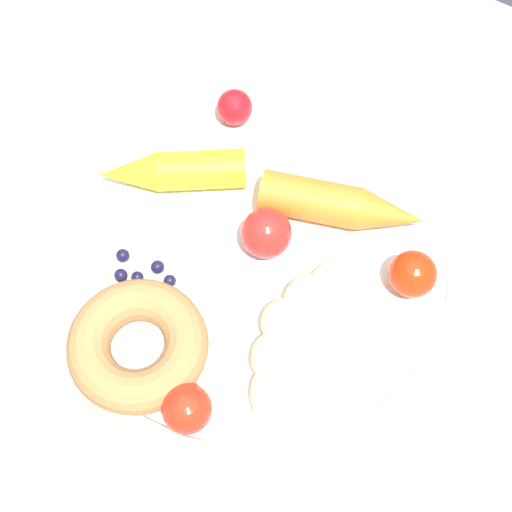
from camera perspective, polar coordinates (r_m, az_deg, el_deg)
The scene contains 12 objects.
ground_plane at distance 1.38m, azimuth -1.88°, elevation -15.21°, with size 6.00×6.00×0.00m, color #353545.
dining_table at distance 0.74m, azimuth -3.41°, elevation -4.45°, with size 1.04×0.83×0.77m.
plate at distance 0.64m, azimuth -0.00°, elevation -0.12°, with size 0.34×0.34×0.02m.
banana at distance 0.60m, azimuth 2.35°, elevation -5.11°, with size 0.05×0.16×0.03m.
carrot_orange at distance 0.64m, azimuth 6.49°, elevation 3.76°, with size 0.14×0.08×0.04m.
carrot_yellow at distance 0.66m, azimuth -6.30°, elevation 6.31°, with size 0.12×0.10×0.03m.
donut at distance 0.59m, azimuth -8.48°, elevation -6.82°, with size 0.11×0.11×0.03m, color #AF7D49.
blueberry_pile at distance 0.62m, azimuth -8.54°, elevation -1.68°, with size 0.06×0.05×0.02m.
tomato_near at distance 0.62m, azimuth 0.77°, elevation 1.71°, with size 0.04×0.04×0.04m, color red.
tomato_mid at distance 0.70m, azimuth -1.61°, elevation 11.06°, with size 0.03×0.03×0.03m, color red.
tomato_far at distance 0.62m, azimuth 11.64°, elevation -1.34°, with size 0.04×0.04×0.04m, color red.
tomato_extra at distance 0.57m, azimuth -5.19°, elevation -11.31°, with size 0.04×0.04×0.04m, color red.
Camera 1 is at (0.18, -0.22, 1.35)m, focal length 53.47 mm.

